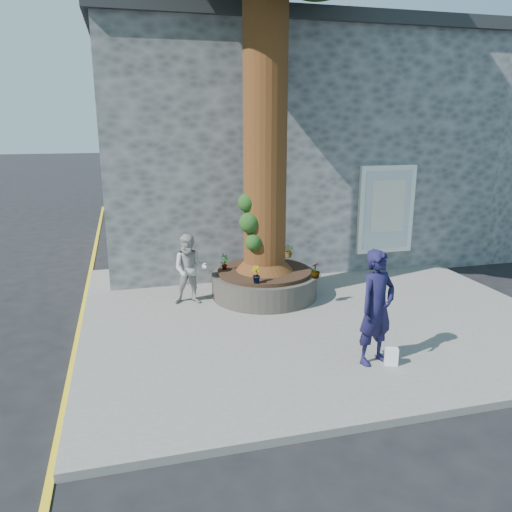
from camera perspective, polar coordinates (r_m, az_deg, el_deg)
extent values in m
plane|color=black|center=(9.13, -0.49, -9.76)|extent=(120.00, 120.00, 0.00)
cube|color=slate|center=(10.41, 6.20, -6.28)|extent=(9.00, 8.00, 0.12)
cube|color=yellow|center=(9.86, -19.68, -8.73)|extent=(0.10, 30.00, 0.01)
cube|color=#494B4E|center=(15.91, 1.84, 12.06)|extent=(10.00, 8.00, 6.00)
cube|color=black|center=(16.06, 1.94, 23.36)|extent=(10.30, 8.30, 0.30)
cube|color=white|center=(13.02, 14.64, 5.15)|extent=(1.50, 0.12, 2.20)
cube|color=silver|center=(12.97, 14.77, 5.11)|extent=(1.25, 0.04, 1.95)
cube|color=silver|center=(12.94, 14.84, 5.53)|extent=(0.90, 0.02, 1.30)
cube|color=#494B4E|center=(19.75, 25.16, 11.27)|extent=(6.00, 8.00, 6.00)
cylinder|color=black|center=(10.98, 0.97, -3.26)|extent=(2.30, 2.30, 0.52)
cylinder|color=black|center=(10.89, 0.97, -1.76)|extent=(2.04, 2.04, 0.08)
cylinder|color=#4D2B13|center=(10.44, 1.07, 18.56)|extent=(0.90, 0.90, 7.50)
cone|color=#4D2B13|center=(10.78, 0.98, 0.22)|extent=(1.24, 1.24, 0.70)
sphere|color=#1A3F15|center=(10.33, -0.73, 3.83)|extent=(0.44, 0.44, 0.44)
sphere|color=#1A3F15|center=(10.34, -0.27, 1.57)|extent=(0.36, 0.36, 0.36)
sphere|color=#1A3F15|center=(10.37, -1.01, 6.12)|extent=(0.40, 0.40, 0.40)
imported|color=#161438|center=(8.02, 13.63, -5.75)|extent=(0.78, 0.63, 1.85)
imported|color=#ACA9A5|center=(10.48, -7.56, -1.52)|extent=(0.82, 0.69, 1.49)
cube|color=white|center=(8.30, 15.21, -11.02)|extent=(0.23, 0.18, 0.28)
imported|color=gray|center=(10.84, -3.66, -0.61)|extent=(0.24, 0.24, 0.38)
imported|color=gray|center=(9.94, -0.02, -2.13)|extent=(0.25, 0.26, 0.35)
imported|color=gray|center=(10.32, 6.81, -1.63)|extent=(0.24, 0.24, 0.33)
imported|color=gray|center=(11.86, 3.82, 0.63)|extent=(0.34, 0.36, 0.32)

